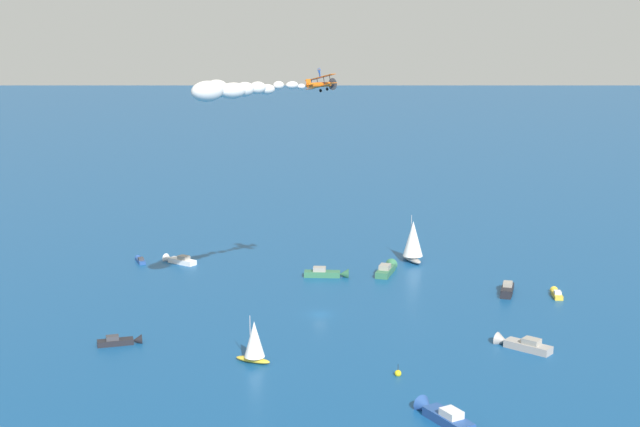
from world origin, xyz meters
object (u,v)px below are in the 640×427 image
(wingwalker_lead, at_px, (319,72))
(motorboat_outer_ring_a, at_px, (122,341))
(motorboat_offshore, at_px, (521,344))
(motorboat_ahead, at_px, (556,294))
(sailboat_trailing, at_px, (254,341))
(biplane_lead, at_px, (321,84))
(motorboat_far_stbd, at_px, (387,269))
(motorboat_inshore, at_px, (507,290))
(motorboat_outer_ring_c, at_px, (140,260))
(marker_buoy, at_px, (398,373))
(sailboat_outer_ring_b, at_px, (413,241))
(motorboat_mid_cluster, at_px, (442,415))
(motorboat_near_centre, at_px, (178,260))
(motorboat_far_port, at_px, (328,273))

(wingwalker_lead, bearing_deg, motorboat_outer_ring_a, -93.33)
(motorboat_offshore, xyz_separation_m, motorboat_ahead, (-20.30, 28.69, -0.29))
(sailboat_trailing, xyz_separation_m, biplane_lead, (-17.06, 22.74, 41.30))
(motorboat_far_stbd, xyz_separation_m, biplane_lead, (19.28, -28.81, 44.14))
(motorboat_inshore, distance_m, sailboat_trailing, 64.88)
(motorboat_outer_ring_c, distance_m, marker_buoy, 92.27)
(motorboat_inshore, relative_size, sailboat_trailing, 1.02)
(motorboat_ahead, bearing_deg, motorboat_outer_ring_c, -136.91)
(sailboat_trailing, height_order, biplane_lead, biplane_lead)
(motorboat_outer_ring_a, bearing_deg, marker_buoy, 43.01)
(motorboat_offshore, distance_m, motorboat_outer_ring_c, 99.50)
(motorboat_far_stbd, distance_m, sailboat_outer_ring_b, 13.07)
(motorboat_mid_cluster, bearing_deg, motorboat_far_stbd, 151.37)
(motorboat_offshore, height_order, sailboat_trailing, sailboat_trailing)
(motorboat_far_stbd, height_order, motorboat_inshore, motorboat_far_stbd)
(motorboat_offshore, height_order, wingwalker_lead, wingwalker_lead)
(motorboat_mid_cluster, bearing_deg, motorboat_near_centre, -179.75)
(motorboat_far_stbd, distance_m, marker_buoy, 63.11)
(sailboat_trailing, bearing_deg, motorboat_outer_ring_a, -139.97)
(sailboat_trailing, distance_m, wingwalker_lead, 52.03)
(motorboat_mid_cluster, xyz_separation_m, motorboat_outer_ring_c, (-108.39, -8.14, -0.37))
(motorboat_inshore, distance_m, wingwalker_lead, 62.77)
(biplane_lead, relative_size, wingwalker_lead, 4.20)
(motorboat_inshore, relative_size, sailboat_outer_ring_b, 0.73)
(motorboat_mid_cluster, height_order, wingwalker_lead, wingwalker_lead)
(motorboat_near_centre, relative_size, sailboat_outer_ring_b, 0.82)
(motorboat_outer_ring_a, distance_m, sailboat_outer_ring_b, 82.38)
(wingwalker_lead, bearing_deg, motorboat_mid_cluster, -10.36)
(motorboat_outer_ring_c, bearing_deg, motorboat_ahead, 43.09)
(motorboat_ahead, xyz_separation_m, marker_buoy, (19.89, -54.53, -0.12))
(motorboat_ahead, bearing_deg, motorboat_inshore, -128.89)
(motorboat_near_centre, relative_size, motorboat_ahead, 1.48)
(motorboat_inshore, xyz_separation_m, motorboat_ahead, (6.42, 7.96, -0.22))
(biplane_lead, xyz_separation_m, wingwalker_lead, (-0.44, -0.10, 2.14))
(motorboat_near_centre, xyz_separation_m, motorboat_outer_ring_c, (-5.67, -7.68, -0.26))
(motorboat_inshore, height_order, motorboat_mid_cluster, motorboat_mid_cluster)
(motorboat_far_port, xyz_separation_m, sailboat_trailing, (40.08, -37.97, 2.92))
(motorboat_mid_cluster, relative_size, motorboat_outer_ring_a, 1.33)
(motorboat_outer_ring_c, relative_size, wingwalker_lead, 3.40)
(sailboat_outer_ring_b, bearing_deg, motorboat_outer_ring_a, -74.57)
(motorboat_offshore, xyz_separation_m, motorboat_outer_ring_c, (-91.86, -38.24, -0.34))
(motorboat_ahead, bearing_deg, motorboat_far_stbd, -148.34)
(motorboat_far_stbd, relative_size, motorboat_ahead, 1.59)
(motorboat_near_centre, xyz_separation_m, motorboat_far_port, (28.87, 25.16, 0.07))
(motorboat_offshore, distance_m, biplane_lead, 59.64)
(motorboat_near_centre, height_order, marker_buoy, motorboat_near_centre)
(motorboat_inshore, distance_m, motorboat_ahead, 10.22)
(marker_buoy, bearing_deg, motorboat_inshore, 119.45)
(motorboat_outer_ring_c, bearing_deg, motorboat_offshore, 22.60)
(motorboat_inshore, bearing_deg, motorboat_ahead, 51.11)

